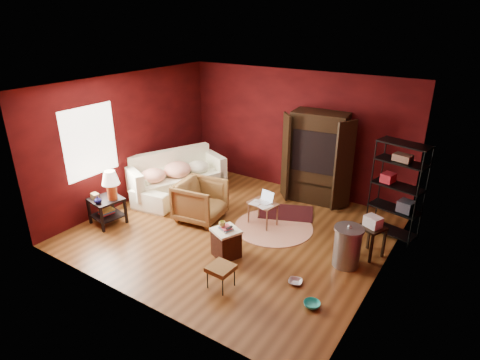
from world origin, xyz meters
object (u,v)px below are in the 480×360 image
Objects in this scene: side_table at (109,193)px; tv_armoire at (317,156)px; hamper at (226,242)px; armchair at (200,199)px; laptop_desk at (263,205)px; wire_shelving at (399,187)px; sofa at (174,177)px.

side_table is 4.42m from tv_armoire.
tv_armoire reaches higher than hamper.
laptop_desk is (1.17, 0.51, -0.03)m from armchair.
armchair is 3.78m from wire_shelving.
hamper is at bearing -103.31° from tv_armoire.
sofa is 1.97× the size of side_table.
side_table reaches higher than hamper.
tv_armoire is (2.85, 1.50, 0.62)m from sofa.
tv_armoire is at bearing 83.29° from hamper.
sofa is at bearing 54.95° from armchair.
hamper is 0.87× the size of laptop_desk.
wire_shelving reaches higher than armchair.
armchair is at bearing -125.47° from sofa.
wire_shelving is at bearing 46.12° from hamper.
wire_shelving is (1.87, -0.66, -0.04)m from tv_armoire.
wire_shelving is at bearing -75.48° from armchair.
tv_armoire reaches higher than armchair.
sofa is at bearing 86.49° from side_table.
laptop_desk is at bearing -144.10° from wire_shelving.
armchair reaches higher than sofa.
armchair is at bearing 39.16° from side_table.
laptop_desk is (-0.05, 1.34, 0.15)m from hamper.
laptop_desk is (2.45, -0.12, -0.01)m from sofa.
hamper is at bearing -132.87° from armchair.
laptop_desk is at bearing -102.01° from sofa.
sofa is 2.90m from hamper.
tv_armoire is (0.35, 2.96, 0.78)m from hamper.
laptop_desk is at bearing -110.26° from tv_armoire.
armchair is 1.52× the size of hamper.
laptop_desk is at bearing 92.00° from hamper.
hamper is 1.35m from laptop_desk.
hamper is (1.22, -0.83, -0.18)m from armchair.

